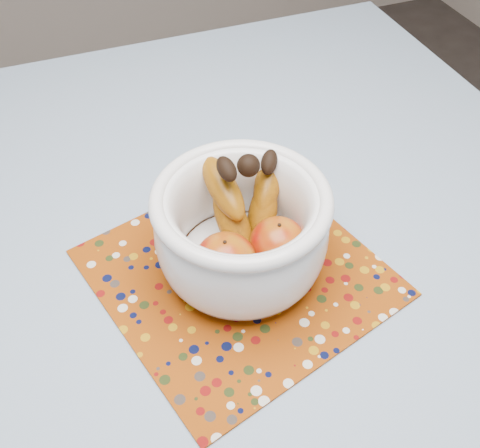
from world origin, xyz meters
The scene contains 4 objects.
table centered at (0.00, 0.00, 0.67)m, with size 1.20×1.20×0.75m.
tablecloth centered at (0.00, 0.00, 0.76)m, with size 1.32×1.32×0.01m, color #6386A6.
placemat centered at (0.03, -0.05, 0.76)m, with size 0.37×0.37×0.00m, color #863607.
fruit_bowl centered at (0.04, -0.04, 0.84)m, with size 0.26×0.25×0.18m.
Camera 1 is at (-0.15, -0.54, 1.40)m, focal length 42.00 mm.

